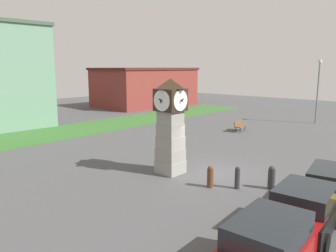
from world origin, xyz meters
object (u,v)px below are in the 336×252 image
Objects in this scene: bollard_near_tower at (271,177)px; bench at (239,125)px; bollard_far_row at (210,176)px; clock_tower at (170,124)px; car_near_tower at (306,208)px; car_by_building at (335,186)px; car_navy_sedan at (271,245)px; street_lamp_near_road at (318,87)px; bollard_mid_row at (237,177)px.

bench is at bearing 35.18° from bollard_near_tower.
bollard_far_row is at bearing 126.73° from bollard_near_tower.
car_near_tower is (-1.61, -7.39, -1.77)m from clock_tower.
car_near_tower is at bearing 177.17° from car_by_building.
bollard_near_tower is at bearing -53.27° from bollard_far_row.
car_navy_sedan is (-4.25, -4.79, 0.31)m from bollard_far_row.
clock_tower is 7.76m from car_near_tower.
bollard_far_row is 5.07m from car_by_building.
bench is (14.02, 10.33, -0.28)m from car_near_tower.
bench is at bearing 157.04° from street_lamp_near_road.
bollard_near_tower is at bearing 40.63° from car_near_tower.
bollard_near_tower is 1.04× the size of bollard_mid_row.
car_navy_sedan is at bearing -131.58° from bollard_far_row.
bollard_mid_row is at bearing 129.63° from bollard_near_tower.
clock_tower is 20.91m from street_lamp_near_road.
clock_tower is 4.71× the size of bollard_mid_row.
clock_tower is at bearing 58.48° from car_navy_sedan.
car_near_tower reaches higher than bollard_far_row.
bollard_mid_row is 3.91m from car_by_building.
bollard_mid_row is 0.17× the size of street_lamp_near_road.
bench is at bearing 31.56° from car_navy_sedan.
car_navy_sedan reaches higher than car_by_building.
bench is (11.13, 7.85, -0.02)m from bollard_near_tower.
bollard_mid_row is 0.26× the size of car_near_tower.
car_navy_sedan is 1.09× the size of car_near_tower.
bollard_near_tower reaches higher than bollard_mid_row.
street_lamp_near_road reaches higher than car_by_building.
clock_tower reaches higher than car_by_building.
car_by_building is at bearing -136.91° from bench.
clock_tower reaches higher than bollard_mid_row.
street_lamp_near_road reaches higher than car_near_tower.
car_by_building is at bearing -91.21° from bollard_near_tower.
street_lamp_near_road is at bearing 12.26° from bollard_near_tower.
bench is (12.10, 6.68, 0.00)m from bollard_mid_row.
street_lamp_near_road is at bearing 8.54° from bollard_mid_row.
bollard_far_row is at bearing -174.43° from street_lamp_near_road.
clock_tower is 3.43m from bollard_far_row.
bollard_far_row is at bearing 108.17° from car_by_building.
street_lamp_near_road reaches higher than car_navy_sedan.
car_by_building is (0.92, -3.79, 0.27)m from bollard_mid_row.
bollard_mid_row is at bearing 62.29° from car_near_tower.
street_lamp_near_road is (20.57, 3.09, 3.02)m from bollard_mid_row.
bollard_near_tower is at bearing -167.74° from street_lamp_near_road.
bollard_far_row is at bearing -156.09° from bench.
bollard_near_tower is 1.52m from bollard_mid_row.
car_navy_sedan reaches higher than bollard_far_row.
car_near_tower is (3.00, 0.13, -0.02)m from car_navy_sedan.
car_navy_sedan is at bearing -142.46° from bollard_mid_row.
bench is 9.68m from street_lamp_near_road.
street_lamp_near_road is (20.88, -0.65, 0.97)m from clock_tower.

